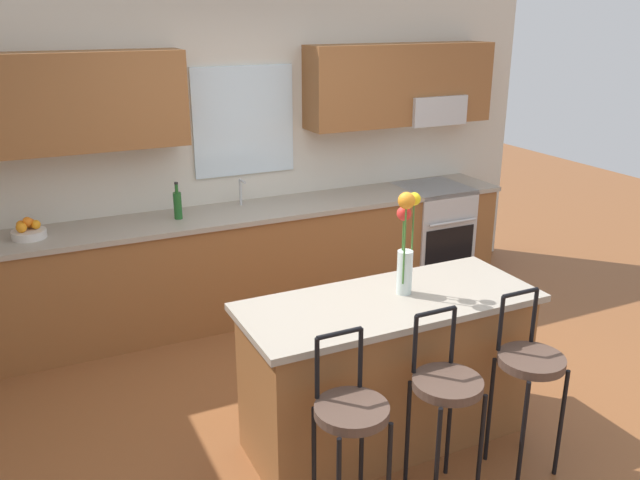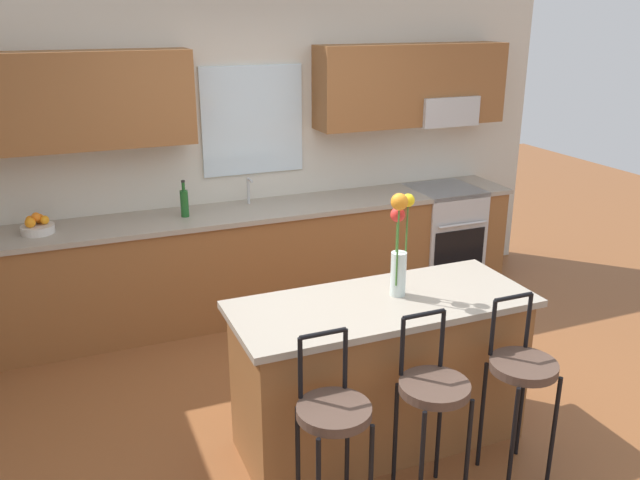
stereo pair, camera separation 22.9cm
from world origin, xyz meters
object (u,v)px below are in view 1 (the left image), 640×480
object	(u,v)px
bar_stool_near	(351,419)
flower_vase	(406,241)
bar_stool_middle	(446,392)
bottle_olive_oil	(178,204)
kitchen_island	(387,370)
bar_stool_far	(529,368)
oven_range	(431,233)
fruit_bowl_oranges	(28,231)

from	to	relation	value
bar_stool_near	flower_vase	world-z (taller)	flower_vase
bar_stool_middle	bottle_olive_oil	size ratio (longest dim) A/B	3.53
kitchen_island	bar_stool_far	bearing A→B (deg)	-45.85
bar_stool_near	flower_vase	bearing A→B (deg)	42.28
oven_range	bar_stool_near	xyz separation A→B (m)	(-2.25, -2.58, 0.18)
flower_vase	bottle_olive_oil	xyz separation A→B (m)	(-0.82, 2.00, -0.21)
kitchen_island	flower_vase	distance (m)	0.79
bar_stool_middle	fruit_bowl_oranges	size ratio (longest dim) A/B	4.34
bar_stool_far	bar_stool_near	bearing A→B (deg)	180.00
flower_vase	bar_stool_middle	bearing A→B (deg)	-100.64
bar_stool_middle	bar_stool_far	distance (m)	0.55
kitchen_island	flower_vase	xyz separation A→B (m)	(0.11, 0.04, 0.78)
bar_stool_near	bottle_olive_oil	bearing A→B (deg)	93.34
bar_stool_middle	fruit_bowl_oranges	xyz separation A→B (m)	(-1.79, 2.61, 0.34)
bar_stool_middle	bar_stool_far	xyz separation A→B (m)	(0.55, 0.00, 0.00)
fruit_bowl_oranges	bar_stool_near	bearing A→B (deg)	-64.57
kitchen_island	bar_stool_near	xyz separation A→B (m)	(-0.55, -0.57, 0.17)
bottle_olive_oil	kitchen_island	bearing A→B (deg)	-71.00
flower_vase	kitchen_island	bearing A→B (deg)	-162.08
oven_range	bar_stool_middle	bearing A→B (deg)	-123.31
bar_stool_middle	flower_vase	bearing A→B (deg)	79.36
bar_stool_near	fruit_bowl_oranges	distance (m)	2.91
fruit_bowl_oranges	bottle_olive_oil	xyz separation A→B (m)	(1.09, -0.00, 0.06)
bar_stool_middle	bottle_olive_oil	xyz separation A→B (m)	(-0.70, 2.61, 0.40)
bar_stool_far	bottle_olive_oil	world-z (taller)	bottle_olive_oil
bar_stool_far	bottle_olive_oil	bearing A→B (deg)	115.66
bar_stool_near	bottle_olive_oil	size ratio (longest dim) A/B	3.53
kitchen_island	bar_stool_far	size ratio (longest dim) A/B	1.66
bar_stool_far	fruit_bowl_oranges	distance (m)	3.52
bar_stool_middle	flower_vase	size ratio (longest dim) A/B	1.69
bar_stool_far	fruit_bowl_oranges	world-z (taller)	fruit_bowl_oranges
oven_range	bottle_olive_oil	world-z (taller)	bottle_olive_oil
bar_stool_near	bar_stool_far	size ratio (longest dim) A/B	1.00
bar_stool_near	bottle_olive_oil	distance (m)	2.64
oven_range	kitchen_island	bearing A→B (deg)	-130.09
flower_vase	bottle_olive_oil	world-z (taller)	flower_vase
bar_stool_near	flower_vase	distance (m)	1.08
bar_stool_far	kitchen_island	bearing A→B (deg)	134.15
kitchen_island	bar_stool_middle	world-z (taller)	bar_stool_middle
bar_stool_middle	bottle_olive_oil	world-z (taller)	bottle_olive_oil
bar_stool_far	fruit_bowl_oranges	bearing A→B (deg)	131.90
fruit_bowl_oranges	bar_stool_middle	bearing A→B (deg)	-55.54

